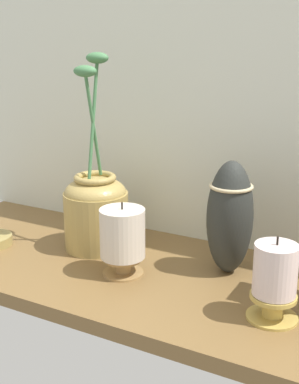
% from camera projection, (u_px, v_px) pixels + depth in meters
% --- Properties ---
extents(ground_plane, '(1.00, 0.36, 0.02)m').
position_uv_depth(ground_plane, '(149.00, 277.00, 0.88)').
color(ground_plane, brown).
extents(back_wall, '(1.20, 0.02, 0.65)m').
position_uv_depth(back_wall, '(197.00, 70.00, 0.94)').
color(back_wall, silver).
rests_on(back_wall, ground_plane).
extents(brass_vase_jar, '(0.12, 0.12, 0.36)m').
position_uv_depth(brass_vase_jar, '(96.00, 207.00, 0.96)').
color(brass_vase_jar, tan).
rests_on(brass_vase_jar, ground_plane).
extents(pillar_candle_front, '(0.07, 0.07, 0.12)m').
position_uv_depth(pillar_candle_front, '(275.00, 280.00, 0.71)').
color(pillar_candle_front, tan).
rests_on(pillar_candle_front, ground_plane).
extents(pillar_candle_near_clock, '(0.08, 0.08, 0.13)m').
position_uv_depth(pillar_candle_near_clock, '(123.00, 238.00, 0.85)').
color(pillar_candle_near_clock, '#A6804C').
rests_on(pillar_candle_near_clock, ground_plane).
extents(tall_ceramic_vase, '(0.08, 0.08, 0.19)m').
position_uv_depth(tall_ceramic_vase, '(230.00, 217.00, 0.85)').
color(tall_ceramic_vase, '#2B2E2A').
rests_on(tall_ceramic_vase, ground_plane).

